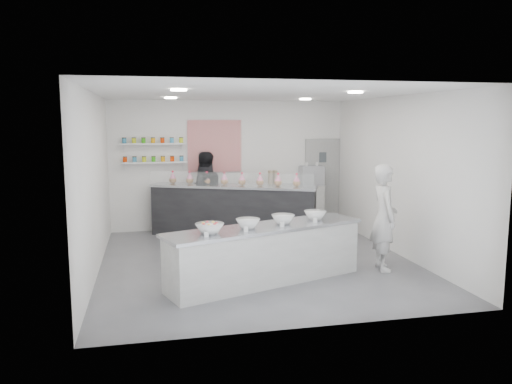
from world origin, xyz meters
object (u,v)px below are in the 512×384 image
espresso_ledge (295,205)px  woman_prep (384,217)px  staff_right (206,198)px  staff_left (204,192)px  espresso_machine (312,175)px  prep_counter (266,254)px  back_bar (233,210)px

espresso_ledge → woman_prep: 3.75m
espresso_ledge → staff_right: staff_right is taller
staff_left → espresso_machine: bearing=-177.2°
espresso_ledge → espresso_machine: espresso_machine is taller
espresso_ledge → espresso_machine: bearing=0.0°
prep_counter → staff_left: staff_left is taller
espresso_ledge → staff_right: bearing=-175.2°
espresso_ledge → staff_left: 2.24m
prep_counter → espresso_ledge: (1.66, 3.95, 0.06)m
espresso_ledge → woman_prep: size_ratio=0.76×
prep_counter → back_bar: 3.30m
prep_counter → staff_left: (-0.54, 3.77, 0.47)m
prep_counter → woman_prep: bearing=-12.8°
prep_counter → woman_prep: woman_prep is taller
staff_right → staff_left: bearing=7.9°
espresso_machine → staff_left: size_ratio=0.30×
woman_prep → staff_right: bearing=45.2°
back_bar → espresso_ledge: bearing=45.8°
prep_counter → staff_right: staff_right is taller
prep_counter → woman_prep: size_ratio=1.82×
staff_left → staff_right: 0.13m
espresso_machine → staff_right: staff_right is taller
espresso_machine → staff_right: size_ratio=0.34×
espresso_machine → woman_prep: bearing=-89.2°
back_bar → espresso_machine: (2.02, 0.65, 0.67)m
woman_prep → espresso_ledge: bearing=15.7°
espresso_ledge → woman_prep: bearing=-82.8°
prep_counter → staff_left: bearing=78.8°
prep_counter → staff_left: size_ratio=1.79×
staff_left → staff_right: (0.04, 0.00, -0.12)m
espresso_machine → staff_left: (-2.61, -0.18, -0.32)m
woman_prep → staff_right: size_ratio=1.13×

